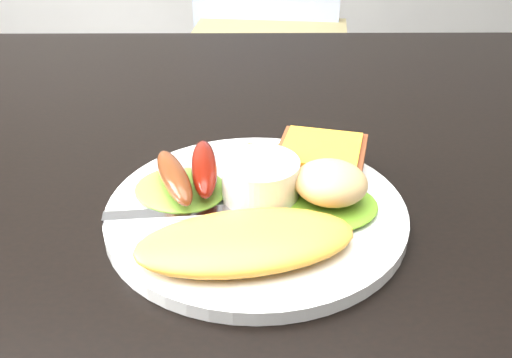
# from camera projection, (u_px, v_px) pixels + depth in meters

# --- Properties ---
(dining_table) EXTENTS (1.20, 0.80, 0.04)m
(dining_table) POSITION_uv_depth(u_px,v_px,m) (243.00, 180.00, 0.58)
(dining_table) COLOR black
(dining_table) RESTS_ON ground
(dining_chair) EXTENTS (0.52, 0.52, 0.06)m
(dining_chair) POSITION_uv_depth(u_px,v_px,m) (267.00, 48.00, 1.76)
(dining_chair) COLOR tan
(dining_chair) RESTS_ON ground
(person) EXTENTS (0.52, 0.41, 1.28)m
(person) POSITION_uv_depth(u_px,v_px,m) (129.00, 20.00, 1.35)
(person) COLOR navy
(person) RESTS_ON ground
(plate) EXTENTS (0.24, 0.24, 0.01)m
(plate) POSITION_uv_depth(u_px,v_px,m) (256.00, 212.00, 0.49)
(plate) COLOR white
(plate) RESTS_ON dining_table
(lettuce_left) EXTENTS (0.10, 0.10, 0.01)m
(lettuce_left) POSITION_uv_depth(u_px,v_px,m) (181.00, 189.00, 0.50)
(lettuce_left) COLOR #3D851A
(lettuce_left) RESTS_ON plate
(lettuce_right) EXTENTS (0.10, 0.09, 0.01)m
(lettuce_right) POSITION_uv_depth(u_px,v_px,m) (331.00, 206.00, 0.48)
(lettuce_right) COLOR #4E9219
(lettuce_right) RESTS_ON plate
(omelette) EXTENTS (0.17, 0.10, 0.02)m
(omelette) POSITION_uv_depth(u_px,v_px,m) (246.00, 241.00, 0.43)
(omelette) COLOR #FFAA31
(omelette) RESTS_ON plate
(sausage_a) EXTENTS (0.05, 0.09, 0.02)m
(sausage_a) POSITION_uv_depth(u_px,v_px,m) (174.00, 177.00, 0.49)
(sausage_a) COLOR maroon
(sausage_a) RESTS_ON lettuce_left
(sausage_b) EXTENTS (0.03, 0.09, 0.02)m
(sausage_b) POSITION_uv_depth(u_px,v_px,m) (204.00, 168.00, 0.50)
(sausage_b) COLOR #631409
(sausage_b) RESTS_ON lettuce_left
(ramekin) EXTENTS (0.08, 0.08, 0.04)m
(ramekin) POSITION_uv_depth(u_px,v_px,m) (261.00, 182.00, 0.49)
(ramekin) COLOR white
(ramekin) RESTS_ON plate
(toast_a) EXTENTS (0.07, 0.07, 0.01)m
(toast_a) POSITION_uv_depth(u_px,v_px,m) (278.00, 168.00, 0.53)
(toast_a) COLOR olive
(toast_a) RESTS_ON plate
(toast_b) EXTENTS (0.09, 0.09, 0.01)m
(toast_b) POSITION_uv_depth(u_px,v_px,m) (321.00, 155.00, 0.52)
(toast_b) COLOR brown
(toast_b) RESTS_ON toast_a
(potato_salad) EXTENTS (0.07, 0.07, 0.03)m
(potato_salad) POSITION_uv_depth(u_px,v_px,m) (331.00, 183.00, 0.47)
(potato_salad) COLOR beige
(potato_salad) RESTS_ON lettuce_right
(fork) EXTENTS (0.16, 0.03, 0.00)m
(fork) POSITION_uv_depth(u_px,v_px,m) (203.00, 213.00, 0.47)
(fork) COLOR #ADAFB7
(fork) RESTS_ON plate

